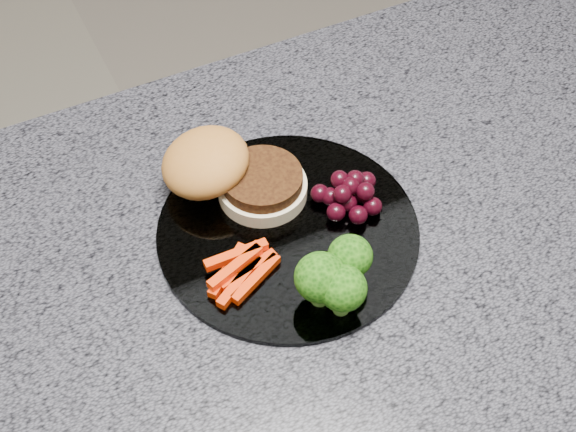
{
  "coord_description": "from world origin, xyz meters",
  "views": [
    {
      "loc": [
        -0.32,
        -0.41,
        1.53
      ],
      "look_at": [
        -0.11,
        0.03,
        0.93
      ],
      "focal_mm": 50.0,
      "sensor_mm": 36.0,
      "label": 1
    }
  ],
  "objects_px": {
    "grape_bunch": "(350,194)",
    "island_cabinet": "(362,417)",
    "burger": "(226,173)",
    "plate": "(288,231)"
  },
  "relations": [
    {
      "from": "plate",
      "to": "grape_bunch",
      "type": "xyz_separation_m",
      "value": [
        0.07,
        0.0,
        0.02
      ]
    },
    {
      "from": "grape_bunch",
      "to": "island_cabinet",
      "type": "bearing_deg",
      "value": -38.17
    },
    {
      "from": "plate",
      "to": "burger",
      "type": "relative_size",
      "value": 1.6
    },
    {
      "from": "island_cabinet",
      "to": "plate",
      "type": "bearing_deg",
      "value": 165.45
    },
    {
      "from": "burger",
      "to": "grape_bunch",
      "type": "relative_size",
      "value": 2.31
    },
    {
      "from": "island_cabinet",
      "to": "grape_bunch",
      "type": "relative_size",
      "value": 17.11
    },
    {
      "from": "plate",
      "to": "burger",
      "type": "height_order",
      "value": "burger"
    },
    {
      "from": "plate",
      "to": "grape_bunch",
      "type": "bearing_deg",
      "value": 1.66
    },
    {
      "from": "island_cabinet",
      "to": "grape_bunch",
      "type": "height_order",
      "value": "grape_bunch"
    },
    {
      "from": "island_cabinet",
      "to": "burger",
      "type": "height_order",
      "value": "burger"
    }
  ]
}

